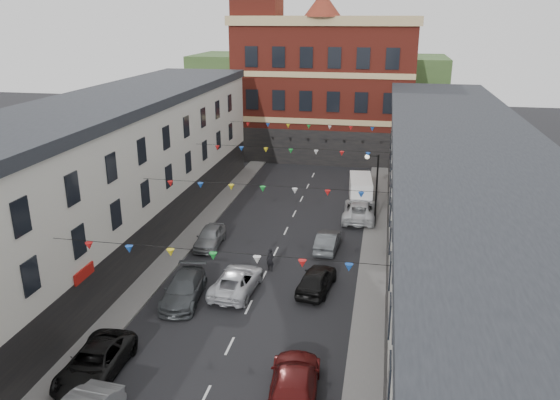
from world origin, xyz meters
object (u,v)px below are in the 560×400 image
Objects in this scene: car_right_e at (328,241)px; white_van at (360,189)px; car_left_d at (184,289)px; car_left_e at (210,237)px; car_right_d at (317,279)px; car_left_c at (95,363)px; car_right_f at (359,210)px; car_right_c at (294,383)px; pedestrian at (270,260)px; moving_car at (237,281)px; street_lamp at (374,181)px.

car_right_e is 0.84× the size of white_van.
car_left_d is 8.10m from car_left_e.
car_right_d is 1.07× the size of car_right_e.
car_left_c is 0.90× the size of car_right_f.
car_right_c is (7.86, -7.36, 0.04)m from car_left_d.
white_van is 3.15× the size of pedestrian.
car_right_e is at bearing -103.66° from white_van.
car_right_c is 10.36m from moving_car.
car_left_d is 0.94× the size of car_right_c.
car_left_e is 0.83× the size of moving_car.
car_right_e is 7.03m from car_right_f.
white_van is at bearing 67.07° from car_left_c.
car_right_d is at bearing -164.41° from moving_car.
car_right_c is at bearing -97.09° from street_lamp.
moving_car is at bearing 64.42° from car_right_f.
car_left_c is at bearing 56.33° from car_right_d.
car_left_c is 0.95× the size of car_right_c.
car_right_f is (1.90, 6.76, 0.11)m from car_right_e.
car_left_c is 1.04× the size of white_van.
street_lamp is 1.05× the size of car_right_f.
car_right_c is 0.94× the size of car_right_f.
car_left_c reaches higher than car_right_e.
car_right_f is at bearing -92.90° from white_van.
white_van is 16.39m from pedestrian.
car_right_d is (-2.95, -11.22, -3.15)m from street_lamp.
car_left_d reaches higher than car_right_e.
car_left_d is 1.15× the size of car_right_d.
street_lamp is 6.61m from car_right_e.
car_left_c is at bearing 64.01° from car_right_e.
moving_car is 3.27× the size of pedestrian.
car_right_d is 13.16m from car_right_f.
car_right_c reaches higher than car_left_c.
pedestrian is at bearing -24.65° from car_right_d.
street_lamp is at bearing 46.55° from car_left_d.
car_right_e is (0.00, 6.26, -0.07)m from car_right_d.
car_right_c is at bearing 93.88° from car_right_e.
car_right_c is (8.85, -15.40, 0.06)m from car_left_e.
car_left_d is at bearing 34.30° from moving_car.
car_right_d is at bearing 81.51° from car_right_f.
car_left_d is 18.35m from car_right_f.
car_left_e is 12.97m from car_right_f.
car_left_e is at bearing -152.92° from street_lamp.
pedestrian is (1.42, 3.17, 0.07)m from moving_car.
pedestrian is (5.20, -3.20, 0.06)m from car_left_e.
car_right_f is (1.90, 13.03, 0.04)m from car_right_d.
car_left_d is at bearing -47.90° from car_right_c.
white_van is at bearing 93.32° from pedestrian.
car_right_e is at bearing 59.39° from car_left_c.
white_van is at bearing -97.69° from car_right_c.
car_right_d is 17.80m from white_van.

